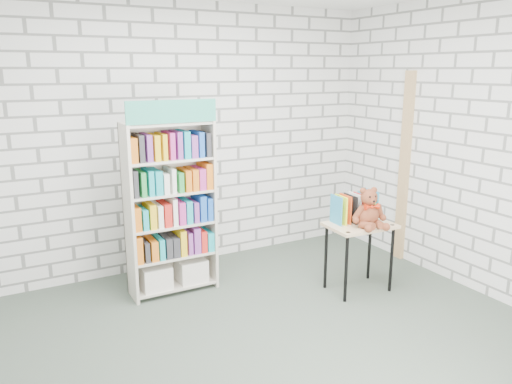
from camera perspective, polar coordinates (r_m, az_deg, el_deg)
ground at (r=4.11m, az=2.11°, el=-17.11°), size 4.50×4.50×0.00m
room_shell at (r=3.54m, az=2.37°, el=8.53°), size 4.52×4.02×2.81m
bookshelf at (r=4.79m, az=-9.75°, el=-1.70°), size 0.83×0.32×1.85m
display_table at (r=4.91m, az=11.77°, el=-4.64°), size 0.65×0.47×0.68m
table_books at (r=4.92m, az=11.18°, el=-1.83°), size 0.45×0.22×0.26m
teddy_bear at (r=4.77m, az=12.82°, el=-2.16°), size 0.34×0.33×0.37m
door_trim at (r=5.76m, az=16.58°, el=2.64°), size 0.05×0.12×2.10m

